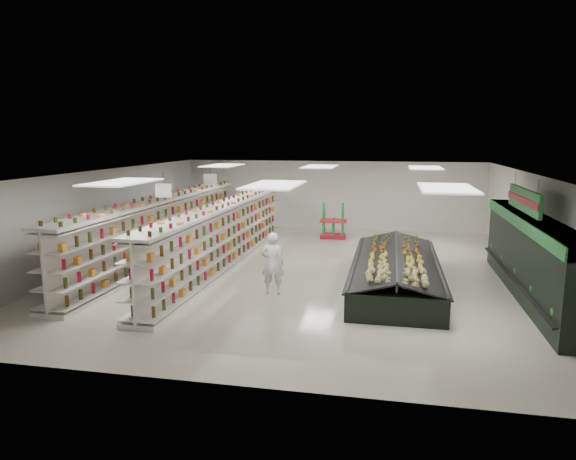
% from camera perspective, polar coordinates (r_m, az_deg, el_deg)
% --- Properties ---
extents(floor, '(16.00, 16.00, 0.00)m').
position_cam_1_polar(floor, '(16.81, 1.56, -4.53)').
color(floor, beige).
rests_on(floor, ground).
extents(ceiling, '(14.00, 16.00, 0.02)m').
position_cam_1_polar(ceiling, '(16.29, 1.62, 6.42)').
color(ceiling, white).
rests_on(ceiling, wall_back).
extents(wall_back, '(14.00, 0.02, 3.20)m').
position_cam_1_polar(wall_back, '(24.33, 4.81, 3.87)').
color(wall_back, silver).
rests_on(wall_back, floor).
extents(wall_front, '(14.00, 0.02, 3.20)m').
position_cam_1_polar(wall_front, '(8.90, -7.31, -7.43)').
color(wall_front, silver).
rests_on(wall_front, floor).
extents(wall_left, '(0.02, 16.00, 3.20)m').
position_cam_1_polar(wall_left, '(18.95, -19.76, 1.49)').
color(wall_left, silver).
rests_on(wall_left, floor).
extents(wall_right, '(0.02, 16.00, 3.20)m').
position_cam_1_polar(wall_right, '(16.79, 25.85, 0.00)').
color(wall_right, silver).
rests_on(wall_right, floor).
extents(produce_wall_case, '(0.93, 8.00, 2.20)m').
position_cam_1_polar(produce_wall_case, '(15.31, 25.41, -2.24)').
color(produce_wall_case, black).
rests_on(produce_wall_case, floor).
extents(aisle_sign_near, '(0.52, 0.06, 0.75)m').
position_cam_1_polar(aisle_sign_near, '(15.55, -13.66, 4.29)').
color(aisle_sign_near, white).
rests_on(aisle_sign_near, ceiling).
extents(aisle_sign_far, '(0.52, 0.06, 0.75)m').
position_cam_1_polar(aisle_sign_far, '(19.24, -8.63, 5.56)').
color(aisle_sign_far, white).
rests_on(aisle_sign_far, ceiling).
extents(hortifruti_banner, '(0.12, 3.20, 0.95)m').
position_cam_1_polar(hortifruti_banner, '(15.02, 24.77, 3.05)').
color(hortifruti_banner, '#217C34').
rests_on(hortifruti_banner, ceiling).
extents(gondola_left, '(1.15, 12.65, 2.19)m').
position_cam_1_polar(gondola_left, '(18.68, -13.71, -0.16)').
color(gondola_left, white).
rests_on(gondola_left, floor).
extents(gondola_center, '(1.12, 12.14, 2.10)m').
position_cam_1_polar(gondola_center, '(17.31, -7.10, -0.89)').
color(gondola_center, white).
rests_on(gondola_center, floor).
extents(produce_island, '(2.53, 6.96, 1.04)m').
position_cam_1_polar(produce_island, '(15.45, 11.86, -4.28)').
color(produce_island, black).
rests_on(produce_island, floor).
extents(soda_endcap, '(1.16, 0.82, 1.44)m').
position_cam_1_polar(soda_endcap, '(22.11, 5.06, 0.86)').
color(soda_endcap, '#AB1324').
rests_on(soda_endcap, floor).
extents(shopper_main, '(0.68, 0.49, 1.75)m').
position_cam_1_polar(shopper_main, '(14.16, -1.74, -3.71)').
color(shopper_main, white).
rests_on(shopper_main, floor).
extents(shopper_background, '(0.54, 0.85, 1.72)m').
position_cam_1_polar(shopper_background, '(21.96, -4.95, 1.23)').
color(shopper_background, tan).
rests_on(shopper_background, floor).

